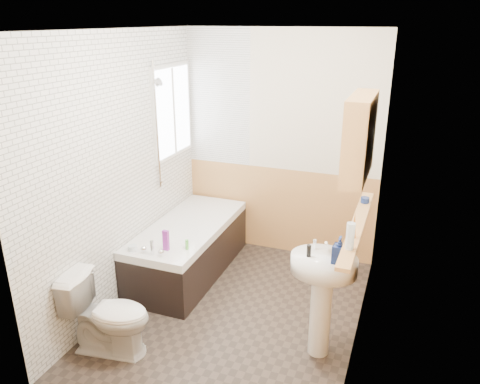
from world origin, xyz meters
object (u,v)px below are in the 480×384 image
object	(u,v)px
bathtub	(189,247)
pine_shelf	(357,226)
toilet	(108,315)
medicine_cabinet	(359,137)
sink	(322,285)

from	to	relation	value
bathtub	pine_shelf	bearing A→B (deg)	-18.01
toilet	pine_shelf	world-z (taller)	pine_shelf
bathtub	medicine_cabinet	xyz separation A→B (m)	(1.74, -0.75, 1.52)
toilet	sink	distance (m)	1.73
bathtub	medicine_cabinet	bearing A→B (deg)	-23.36
bathtub	medicine_cabinet	world-z (taller)	medicine_cabinet
sink	medicine_cabinet	bearing A→B (deg)	2.81
sink	medicine_cabinet	world-z (taller)	medicine_cabinet
bathtub	toilet	distance (m)	1.38
toilet	sink	world-z (taller)	sink
bathtub	toilet	world-z (taller)	bathtub
pine_shelf	medicine_cabinet	world-z (taller)	medicine_cabinet
sink	pine_shelf	world-z (taller)	pine_shelf
sink	medicine_cabinet	size ratio (longest dim) A/B	1.55
bathtub	toilet	size ratio (longest dim) A/B	2.34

